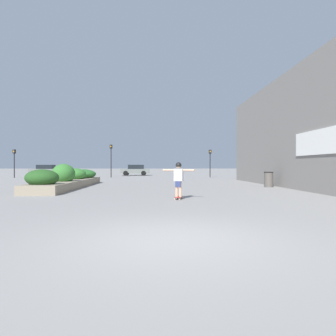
# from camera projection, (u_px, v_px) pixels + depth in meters

# --- Properties ---
(ground_plane) EXTENTS (300.00, 300.00, 0.00)m
(ground_plane) POSITION_uv_depth(u_px,v_px,m) (172.00, 240.00, 5.35)
(ground_plane) COLOR gray
(planter_box) EXTENTS (1.89, 10.81, 1.44)m
(planter_box) POSITION_uv_depth(u_px,v_px,m) (70.00, 179.00, 18.66)
(planter_box) COLOR gray
(planter_box) RESTS_ON ground_plane
(skateboard) EXTENTS (0.38, 0.59, 0.10)m
(skateboard) POSITION_uv_depth(u_px,v_px,m) (179.00, 198.00, 11.83)
(skateboard) COLOR maroon
(skateboard) RESTS_ON ground_plane
(skateboarder) EXTENTS (1.24, 0.50, 1.37)m
(skateboarder) POSITION_uv_depth(u_px,v_px,m) (179.00, 176.00, 11.82)
(skateboarder) COLOR tan
(skateboarder) RESTS_ON skateboard
(trash_bin) EXTENTS (0.57, 0.57, 0.96)m
(trash_bin) POSITION_uv_depth(u_px,v_px,m) (269.00, 179.00, 18.72)
(trash_bin) COLOR #514C47
(trash_bin) RESTS_ON ground_plane
(car_leftmost) EXTENTS (3.96, 1.85, 1.52)m
(car_leftmost) POSITION_uv_depth(u_px,v_px,m) (285.00, 170.00, 38.91)
(car_leftmost) COLOR black
(car_leftmost) RESTS_ON ground_plane
(car_center_left) EXTENTS (3.81, 1.96, 1.48)m
(car_center_left) POSITION_uv_depth(u_px,v_px,m) (45.00, 170.00, 40.97)
(car_center_left) COLOR slate
(car_center_left) RESTS_ON ground_plane
(car_center_right) EXTENTS (3.92, 1.94, 1.49)m
(car_center_right) POSITION_uv_depth(u_px,v_px,m) (135.00, 170.00, 41.71)
(car_center_right) COLOR slate
(car_center_right) RESTS_ON ground_plane
(traffic_light_left) EXTENTS (0.28, 0.30, 3.80)m
(traffic_light_left) POSITION_uv_depth(u_px,v_px,m) (111.00, 155.00, 34.48)
(traffic_light_left) COLOR black
(traffic_light_left) RESTS_ON ground_plane
(traffic_light_right) EXTENTS (0.28, 0.30, 3.23)m
(traffic_light_right) POSITION_uv_depth(u_px,v_px,m) (210.00, 158.00, 34.93)
(traffic_light_right) COLOR black
(traffic_light_right) RESTS_ON ground_plane
(traffic_light_far_left) EXTENTS (0.28, 0.30, 3.18)m
(traffic_light_far_left) POSITION_uv_depth(u_px,v_px,m) (14.00, 158.00, 33.49)
(traffic_light_far_left) COLOR black
(traffic_light_far_left) RESTS_ON ground_plane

